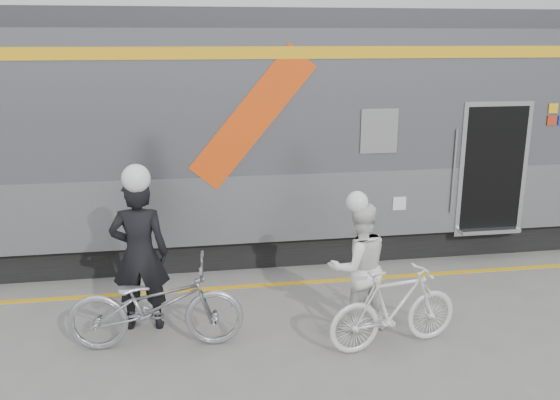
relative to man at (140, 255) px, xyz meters
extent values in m
plane|color=slate|center=(2.00, -1.08, -1.00)|extent=(90.00, 90.00, 0.00)
cube|color=black|center=(3.45, 3.12, -0.75)|extent=(24.00, 2.70, 0.50)
cube|color=#9EA0A5|center=(3.45, 3.12, 0.05)|extent=(24.00, 3.00, 1.10)
cube|color=slate|center=(3.45, 3.12, 1.70)|extent=(24.00, 3.00, 2.20)
cube|color=#38383A|center=(3.45, 3.12, 2.95)|extent=(24.00, 2.64, 0.30)
cube|color=#EBAC14|center=(3.45, 1.61, 2.45)|extent=(24.00, 0.02, 0.18)
cube|color=#EA490D|center=(1.65, 1.60, 1.50)|extent=(1.96, 0.01, 2.19)
cube|color=black|center=(3.65, 1.61, 1.25)|extent=(0.55, 0.02, 0.65)
cube|color=black|center=(5.65, 1.82, 0.55)|extent=(1.05, 0.45, 2.10)
cube|color=silver|center=(5.65, 1.60, 0.55)|extent=(1.20, 0.02, 2.25)
cylinder|color=silver|center=(4.95, 1.59, 0.55)|extent=(0.04, 0.04, 1.40)
cube|color=silver|center=(5.65, 1.57, -0.48)|extent=(1.05, 0.25, 0.06)
cube|color=#EBAC14|center=(6.60, 1.60, 1.55)|extent=(0.16, 0.01, 0.16)
cube|color=#B52F14|center=(6.60, 1.60, 1.35)|extent=(0.16, 0.01, 0.16)
cube|color=silver|center=(4.05, 1.60, 0.05)|extent=(0.22, 0.01, 0.22)
cube|color=#EBAC14|center=(2.00, 1.07, -1.00)|extent=(24.00, 0.12, 0.01)
imported|color=black|center=(0.00, 0.00, 0.00)|extent=(0.76, 0.53, 2.01)
imported|color=#9DA0A4|center=(0.20, -0.55, -0.45)|extent=(2.15, 0.86, 1.11)
imported|color=white|center=(2.74, -0.47, -0.16)|extent=(0.92, 0.77, 1.69)
imported|color=silver|center=(3.04, -1.02, -0.49)|extent=(1.76, 0.77, 1.03)
sphere|color=white|center=(0.00, 0.00, 1.18)|extent=(0.35, 0.35, 0.35)
sphere|color=white|center=(2.74, -0.47, 0.82)|extent=(0.27, 0.27, 0.27)
camera|label=1|loc=(0.62, -7.26, 2.67)|focal=38.00mm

